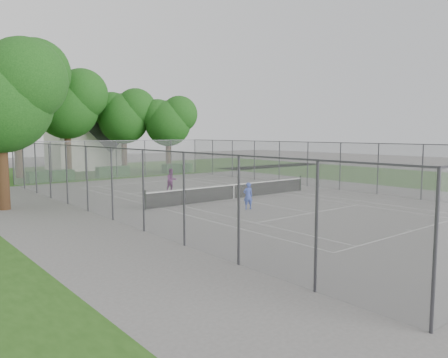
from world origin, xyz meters
TOP-DOWN VIEW (x-y plane):
  - ground at (0.00, 0.00)m, footprint 120.00×120.00m
  - grass_far at (0.00, 26.00)m, footprint 60.00×20.00m
  - grass_right at (22.00, 0.00)m, footprint 16.00×40.00m
  - court_markings at (0.00, 0.00)m, footprint 11.03×23.83m
  - tennis_net at (0.00, 0.00)m, footprint 12.87×0.10m
  - perimeter_fence at (0.00, 0.00)m, footprint 18.08×34.08m
  - tree_far_left at (-7.00, 22.73)m, footprint 8.96×8.18m
  - tree_far_midleft at (-1.90, 24.05)m, footprint 7.49×6.84m
  - tree_far_midright at (3.94, 23.14)m, footprint 6.31×5.76m
  - tree_far_right at (7.78, 20.19)m, footprint 5.76×5.26m
  - tree_side_front at (-12.28, 4.90)m, footprint 6.46×5.90m
  - hedge_left at (-5.79, 17.87)m, footprint 3.82×1.15m
  - hedge_mid at (0.24, 18.40)m, footprint 3.16×0.90m
  - hedge_right at (7.49, 18.19)m, footprint 3.14×1.15m
  - house at (1.62, 28.77)m, footprint 7.56×5.86m
  - girl_player at (-1.84, -3.38)m, footprint 0.64×0.53m
  - woman_player at (-1.32, 5.33)m, footprint 0.84×0.67m

SIDE VIEW (x-z plane):
  - ground at x=0.00m, z-range 0.00..0.00m
  - grass_far at x=0.00m, z-range 0.00..0.00m
  - grass_right at x=22.00m, z-range 0.00..0.00m
  - court_markings at x=0.00m, z-range 0.00..0.01m
  - hedge_right at x=7.49m, z-range 0.00..0.94m
  - hedge_left at x=-5.79m, z-range 0.00..0.96m
  - hedge_mid at x=0.24m, z-range 0.00..0.99m
  - tennis_net at x=0.00m, z-range -0.04..1.06m
  - girl_player at x=-1.84m, z-range 0.00..1.49m
  - woman_player at x=-1.32m, z-range 0.00..1.68m
  - perimeter_fence at x=0.00m, z-range 0.05..3.57m
  - house at x=1.62m, z-range -0.92..8.50m
  - tree_far_right at x=7.78m, z-range 1.54..9.82m
  - tree_far_midright at x=3.94m, z-range 1.69..10.76m
  - tree_side_front at x=-12.28m, z-range 1.74..11.03m
  - tree_far_midleft at x=-1.90m, z-range 2.01..12.78m
  - tree_far_left at x=-7.00m, z-range 2.41..15.29m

